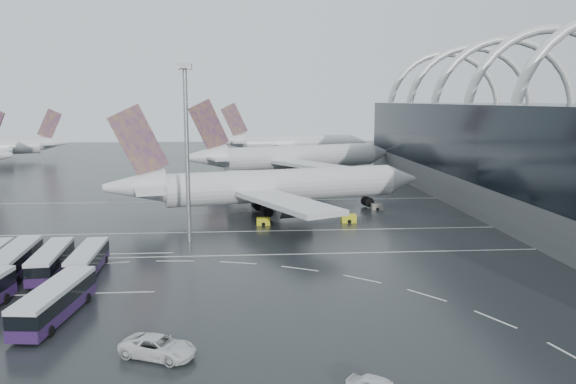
{
  "coord_description": "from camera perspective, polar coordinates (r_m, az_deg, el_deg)",
  "views": [
    {
      "loc": [
        0.18,
        -76.05,
        20.86
      ],
      "look_at": [
        6.57,
        7.95,
        7.0
      ],
      "focal_mm": 35.0,
      "sensor_mm": 36.0,
      "label": 1
    }
  ],
  "objects": [
    {
      "name": "ground",
      "position": [
        78.86,
        -4.35,
        -6.02
      ],
      "size": [
        420.0,
        420.0,
        0.0
      ],
      "primitive_type": "plane",
      "color": "black",
      "rests_on": "ground"
    },
    {
      "name": "lane_marking_near",
      "position": [
        76.93,
        -4.35,
        -6.41
      ],
      "size": [
        120.0,
        0.25,
        0.01
      ],
      "primitive_type": "cube",
      "color": "silver",
      "rests_on": "ground"
    },
    {
      "name": "lane_marking_mid",
      "position": [
        90.49,
        -4.36,
        -4.01
      ],
      "size": [
        120.0,
        0.25,
        0.01
      ],
      "primitive_type": "cube",
      "color": "silver",
      "rests_on": "ground"
    },
    {
      "name": "lane_marking_far",
      "position": [
        117.91,
        -4.37,
        -0.87
      ],
      "size": [
        120.0,
        0.25,
        0.01
      ],
      "primitive_type": "cube",
      "color": "silver",
      "rests_on": "ground"
    },
    {
      "name": "bus_bay_line_south",
      "position": [
        68.02,
        -25.29,
        -9.44
      ],
      "size": [
        28.0,
        0.25,
        0.01
      ],
      "primitive_type": "cube",
      "color": "silver",
      "rests_on": "ground"
    },
    {
      "name": "bus_bay_line_north",
      "position": [
        82.49,
        -21.36,
        -5.96
      ],
      "size": [
        28.0,
        0.25,
        0.01
      ],
      "primitive_type": "cube",
      "color": "silver",
      "rests_on": "ground"
    },
    {
      "name": "airliner_main",
      "position": [
        103.1,
        -2.11,
        0.53
      ],
      "size": [
        59.22,
        51.18,
        20.26
      ],
      "rotation": [
        0.0,
        0.0,
        0.25
      ],
      "color": "silver",
      "rests_on": "ground"
    },
    {
      "name": "airliner_gate_b",
      "position": [
        152.36,
        0.3,
        3.48
      ],
      "size": [
        59.17,
        52.6,
        21.17
      ],
      "rotation": [
        0.0,
        0.0,
        0.35
      ],
      "color": "silver",
      "rests_on": "ground"
    },
    {
      "name": "airliner_gate_c",
      "position": [
        207.65,
        0.28,
        4.96
      ],
      "size": [
        55.9,
        51.23,
        19.9
      ],
      "rotation": [
        0.0,
        0.0,
        0.12
      ],
      "color": "silver",
      "rests_on": "ground"
    },
    {
      "name": "jet_remote_far",
      "position": [
        220.0,
        -26.63,
        4.12
      ],
      "size": [
        40.22,
        32.73,
        17.91
      ],
      "rotation": [
        0.0,
        0.0,
        3.49
      ],
      "color": "silver",
      "rests_on": "ground"
    },
    {
      "name": "bus_row_near_b",
      "position": [
        75.7,
        -25.95,
        -6.22
      ],
      "size": [
        3.92,
        13.36,
        3.25
      ],
      "rotation": [
        0.0,
        0.0,
        1.64
      ],
      "color": "#2A123A",
      "rests_on": "ground"
    },
    {
      "name": "bus_row_near_c",
      "position": [
        73.97,
        -22.93,
        -6.43
      ],
      "size": [
        3.8,
        12.74,
        3.09
      ],
      "rotation": [
        0.0,
        0.0,
        1.65
      ],
      "color": "#2A123A",
      "rests_on": "ground"
    },
    {
      "name": "bus_row_near_d",
      "position": [
        72.91,
        -19.68,
        -6.5
      ],
      "size": [
        3.29,
        12.29,
        3.0
      ],
      "rotation": [
        0.0,
        0.0,
        1.61
      ],
      "color": "#2A123A",
      "rests_on": "ground"
    },
    {
      "name": "bus_row_far_c",
      "position": [
        59.31,
        -22.58,
        -10.16
      ],
      "size": [
        4.47,
        13.47,
        3.25
      ],
      "rotation": [
        0.0,
        0.0,
        1.46
      ],
      "color": "#2A123A",
      "rests_on": "ground"
    },
    {
      "name": "van_curve_a",
      "position": [
        48.79,
        -13.05,
        -15.08
      ],
      "size": [
        6.99,
        5.2,
        1.76
      ],
      "primitive_type": "imported",
      "rotation": [
        0.0,
        0.0,
        1.16
      ],
      "color": "white",
      "rests_on": "ground"
    },
    {
      "name": "floodlight_mast",
      "position": [
        82.49,
        -10.29,
        6.04
      ],
      "size": [
        1.99,
        1.99,
        25.94
      ],
      "color": "gray",
      "rests_on": "ground"
    },
    {
      "name": "gse_cart_belly_a",
      "position": [
        97.24,
        6.18,
        -2.68
      ],
      "size": [
        2.53,
        1.49,
        1.38
      ],
      "primitive_type": "cube",
      "color": "gold",
      "rests_on": "ground"
    },
    {
      "name": "gse_cart_belly_b",
      "position": [
        109.1,
        9.01,
        -1.48
      ],
      "size": [
        2.15,
        1.27,
        1.17
      ],
      "primitive_type": "cube",
      "color": "slate",
      "rests_on": "ground"
    },
    {
      "name": "gse_cart_belly_c",
      "position": [
        94.86,
        -2.53,
        -2.99
      ],
      "size": [
        2.25,
        1.33,
        1.23
      ],
      "primitive_type": "cube",
      "color": "gold",
      "rests_on": "ground"
    }
  ]
}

